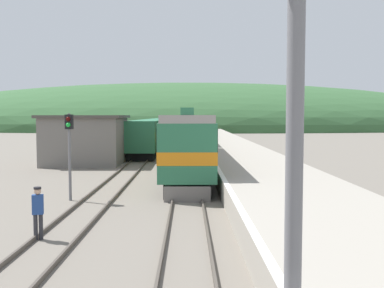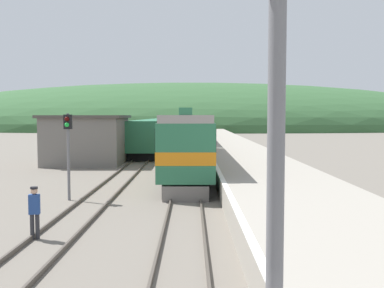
% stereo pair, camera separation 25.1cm
% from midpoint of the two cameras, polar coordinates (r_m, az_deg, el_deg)
% --- Properties ---
extents(track_main, '(1.52, 180.00, 0.16)m').
position_cam_midpoint_polar(track_main, '(73.12, -0.61, 0.45)').
color(track_main, '#4C443D').
rests_on(track_main, ground).
extents(track_siding, '(1.52, 180.00, 0.16)m').
position_cam_midpoint_polar(track_siding, '(73.26, -4.02, 0.45)').
color(track_siding, '#4C443D').
rests_on(track_siding, ground).
extents(platform, '(5.84, 140.00, 1.09)m').
position_cam_midpoint_polar(platform, '(53.31, 4.27, -0.26)').
color(platform, '#9E9689').
rests_on(platform, ground).
extents(distant_hills, '(201.53, 90.69, 29.10)m').
position_cam_midpoint_polar(distant_hills, '(147.87, -0.54, 2.04)').
color(distant_hills, '#335B33').
rests_on(distant_hills, ground).
extents(station_shed, '(6.75, 7.09, 4.19)m').
position_cam_midpoint_polar(station_shed, '(39.61, -13.52, 0.57)').
color(station_shed, slate).
rests_on(station_shed, ground).
extents(express_train_lead_car, '(2.94, 21.71, 4.55)m').
position_cam_midpoint_polar(express_train_lead_car, '(31.97, -0.79, 0.28)').
color(express_train_lead_car, black).
rests_on(express_train_lead_car, ground).
extents(carriage_second, '(2.93, 20.14, 4.19)m').
position_cam_midpoint_polar(carriage_second, '(53.99, -0.66, 1.64)').
color(carriage_second, black).
rests_on(carriage_second, ground).
extents(carriage_third, '(2.93, 20.14, 4.19)m').
position_cam_midpoint_polar(carriage_third, '(75.00, -0.60, 2.21)').
color(carriage_third, black).
rests_on(carriage_third, ground).
extents(carriage_fourth, '(2.93, 20.14, 4.19)m').
position_cam_midpoint_polar(carriage_fourth, '(96.02, -0.57, 2.53)').
color(carriage_fourth, black).
rests_on(carriage_fourth, ground).
extents(carriage_fifth, '(2.93, 20.14, 4.19)m').
position_cam_midpoint_polar(carriage_fifth, '(117.04, -0.56, 2.73)').
color(carriage_fifth, black).
rests_on(carriage_fifth, ground).
extents(siding_train, '(2.90, 46.93, 3.66)m').
position_cam_midpoint_polar(siding_train, '(63.23, -4.59, 1.58)').
color(siding_train, black).
rests_on(siding_train, ground).
extents(signal_mast_main, '(2.20, 0.42, 7.98)m').
position_cam_midpoint_polar(signal_mast_main, '(5.22, 11.78, 15.34)').
color(signal_mast_main, slate).
rests_on(signal_mast_main, ground).
extents(signal_post_siding, '(0.36, 0.42, 4.27)m').
position_cam_midpoint_polar(signal_post_siding, '(22.64, -15.63, 0.66)').
color(signal_post_siding, slate).
rests_on(signal_post_siding, ground).
extents(track_worker, '(0.40, 0.29, 1.79)m').
position_cam_midpoint_polar(track_worker, '(16.07, -19.41, -7.85)').
color(track_worker, '#2D2D33').
rests_on(track_worker, ground).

